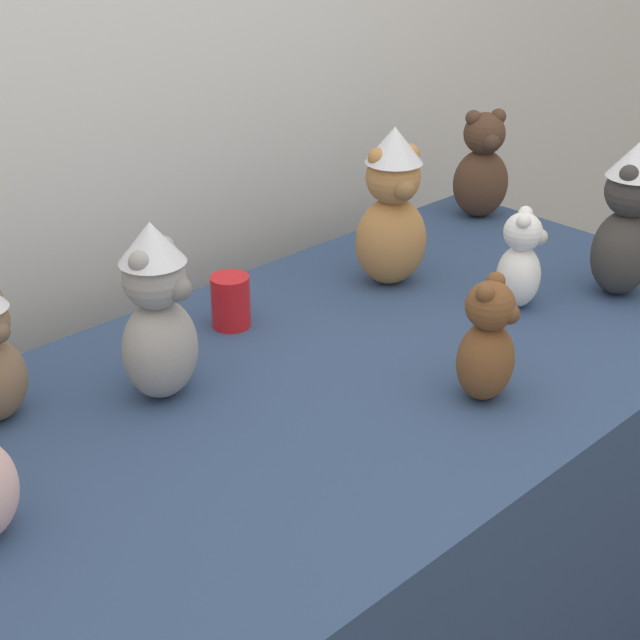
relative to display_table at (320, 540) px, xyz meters
The scene contains 9 objects.
wall_back 1.16m from the display_table, 90.00° to the left, with size 7.00×0.08×2.60m, color silver.
display_table is the anchor object (origin of this frame).
teddy_bear_chestnut 0.58m from the display_table, 56.26° to the right, with size 0.14×0.13×0.23m.
teddy_bear_charcoal 0.94m from the display_table, 14.24° to the right, with size 0.18×0.16×0.34m.
teddy_bear_snow 0.71m from the display_table, ahead, with size 0.14×0.14×0.22m.
teddy_bear_cocoa 1.08m from the display_table, 19.77° to the left, with size 0.19×0.18×0.29m.
teddy_bear_caramel 0.72m from the display_table, 25.88° to the left, with size 0.20×0.19×0.36m.
teddy_bear_ash 0.62m from the display_table, 147.59° to the left, with size 0.19×0.17×0.33m.
party_cup_red 0.52m from the display_table, 87.11° to the left, with size 0.08×0.08×0.11m, color red.
Camera 1 is at (-1.04, -0.83, 1.66)m, focal length 52.44 mm.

